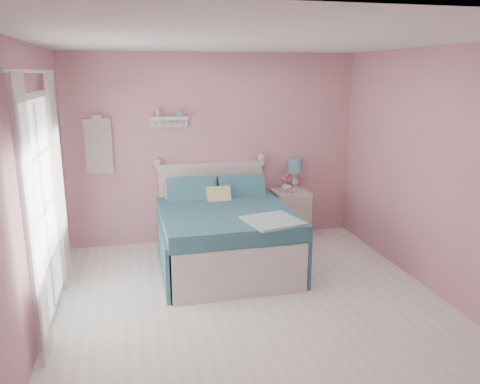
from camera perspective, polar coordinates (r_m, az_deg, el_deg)
name	(u,v)px	position (r m, az deg, el deg)	size (l,w,h in m)	color
floor	(256,312)	(4.85, 1.95, -14.36)	(4.50, 4.50, 0.00)	white
room_shell	(257,156)	(4.32, 2.12, 4.41)	(4.50, 4.50, 4.50)	#CB8196
bed	(224,234)	(5.81, -1.97, -5.13)	(1.56, 1.95, 1.12)	silver
nightstand	(290,214)	(6.76, 6.12, -2.74)	(0.49, 0.48, 0.71)	beige
table_lamp	(295,168)	(6.74, 6.72, 2.95)	(0.22, 0.22, 0.44)	white
vase	(287,186)	(6.62, 5.71, 0.72)	(0.14, 0.14, 0.14)	white
teacup	(290,191)	(6.52, 6.14, 0.15)	(0.09, 0.09, 0.07)	#CE8AA2
roses	(287,178)	(6.59, 5.73, 1.66)	(0.14, 0.11, 0.12)	#D5497B
wall_shelf	(169,119)	(6.34, -8.65, 8.80)	(0.50, 0.15, 0.25)	silver
hanging_dress	(99,146)	(6.37, -16.86, 5.34)	(0.34, 0.03, 0.72)	white
french_door	(43,211)	(4.76, -22.91, -2.10)	(0.04, 1.32, 2.16)	silver
curtain_near	(32,224)	(4.02, -24.06, -3.54)	(0.04, 0.40, 2.32)	white
curtain_far	(59,182)	(5.44, -21.23, 1.16)	(0.04, 0.40, 2.32)	white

